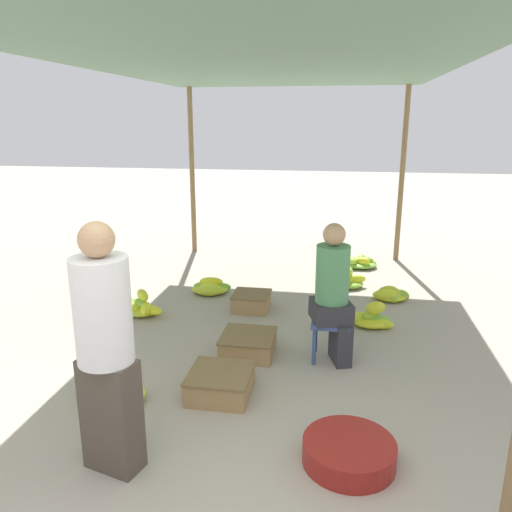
% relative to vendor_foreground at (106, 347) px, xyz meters
% --- Properties ---
extents(canopy_post_back_left, '(0.08, 0.08, 2.65)m').
position_rel_vendor_foreground_xyz_m(canopy_post_back_left, '(-1.06, 5.36, 0.49)').
color(canopy_post_back_left, olive).
rests_on(canopy_post_back_left, ground).
extents(canopy_post_back_right, '(0.08, 0.08, 2.65)m').
position_rel_vendor_foreground_xyz_m(canopy_post_back_right, '(2.26, 5.36, 0.49)').
color(canopy_post_back_right, olive).
rests_on(canopy_post_back_right, ground).
extents(canopy_tarp, '(3.72, 6.04, 0.04)m').
position_rel_vendor_foreground_xyz_m(canopy_tarp, '(0.60, 2.54, 1.84)').
color(canopy_tarp, '#567A60').
rests_on(canopy_tarp, canopy_post_front_left).
extents(vendor_foreground, '(0.42, 0.42, 1.60)m').
position_rel_vendor_foreground_xyz_m(vendor_foreground, '(0.00, 0.00, 0.00)').
color(vendor_foreground, '#4C4238').
rests_on(vendor_foreground, ground).
extents(stool, '(0.34, 0.34, 0.39)m').
position_rel_vendor_foreground_xyz_m(stool, '(1.31, 1.73, -0.52)').
color(stool, '#384C84').
rests_on(stool, ground).
extents(vendor_seated, '(0.42, 0.42, 1.29)m').
position_rel_vendor_foreground_xyz_m(vendor_seated, '(1.33, 1.73, -0.17)').
color(vendor_seated, '#2D2D33').
rests_on(vendor_seated, ground).
extents(basin_black, '(0.60, 0.60, 0.16)m').
position_rel_vendor_foreground_xyz_m(basin_black, '(1.48, 0.28, -0.75)').
color(basin_black, maroon).
rests_on(basin_black, ground).
extents(banana_pile_left_0, '(0.56, 0.46, 0.21)m').
position_rel_vendor_foreground_xyz_m(banana_pile_left_0, '(-0.38, 0.71, -0.75)').
color(banana_pile_left_0, yellow).
rests_on(banana_pile_left_0, ground).
extents(banana_pile_left_1, '(0.50, 0.42, 0.27)m').
position_rel_vendor_foreground_xyz_m(banana_pile_left_1, '(-0.82, 2.46, -0.74)').
color(banana_pile_left_1, yellow).
rests_on(banana_pile_left_1, ground).
extents(banana_pile_left_2, '(0.51, 0.44, 0.20)m').
position_rel_vendor_foreground_xyz_m(banana_pile_left_2, '(-0.24, 3.32, -0.76)').
color(banana_pile_left_2, '#7CB636').
rests_on(banana_pile_left_2, ground).
extents(banana_pile_right_0, '(0.46, 0.40, 0.18)m').
position_rel_vendor_foreground_xyz_m(banana_pile_right_0, '(2.01, 3.43, -0.76)').
color(banana_pile_right_0, '#8DBD33').
rests_on(banana_pile_right_0, ground).
extents(banana_pile_right_1, '(0.54, 0.35, 0.27)m').
position_rel_vendor_foreground_xyz_m(banana_pile_right_1, '(1.74, 2.59, -0.75)').
color(banana_pile_right_1, '#CDD627').
rests_on(banana_pile_right_1, ground).
extents(banana_pile_right_2, '(0.52, 0.52, 0.18)m').
position_rel_vendor_foreground_xyz_m(banana_pile_right_2, '(1.69, 4.85, -0.76)').
color(banana_pile_right_2, '#7EB735').
rests_on(banana_pile_right_2, ground).
extents(banana_pile_right_3, '(0.48, 0.47, 0.27)m').
position_rel_vendor_foreground_xyz_m(banana_pile_right_3, '(1.47, 3.89, -0.75)').
color(banana_pile_right_3, '#B4CC2C').
rests_on(banana_pile_right_3, ground).
extents(crate_near, '(0.43, 0.43, 0.20)m').
position_rel_vendor_foreground_xyz_m(crate_near, '(0.38, 2.85, -0.73)').
color(crate_near, '#9E7A4C').
rests_on(crate_near, ground).
extents(crate_mid, '(0.50, 0.50, 0.21)m').
position_rel_vendor_foreground_xyz_m(crate_mid, '(0.46, 0.95, -0.73)').
color(crate_mid, '#9E7A4C').
rests_on(crate_mid, ground).
extents(crate_far, '(0.50, 0.50, 0.20)m').
position_rel_vendor_foreground_xyz_m(crate_far, '(0.55, 1.71, -0.73)').
color(crate_far, '#9E7A4C').
rests_on(crate_far, ground).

